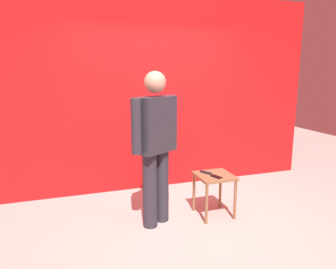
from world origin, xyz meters
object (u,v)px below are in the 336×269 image
Objects in this scene: tv_remote at (206,172)px; standing_person at (155,141)px; side_table at (214,182)px; cell_phone at (216,177)px.

standing_person is at bearing 158.63° from tv_remote.
side_table is at bearing -75.45° from tv_remote.
standing_person reaches higher than cell_phone.
tv_remote is (0.68, 0.07, -0.46)m from standing_person.
standing_person is 0.88m from cell_phone.
side_table is 3.71× the size of cell_phone.
cell_phone is (0.73, -0.11, -0.47)m from standing_person.
cell_phone is at bearing -99.07° from tv_remote.
cell_phone is 0.85× the size of tv_remote.
cell_phone is at bearing -102.72° from side_table.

